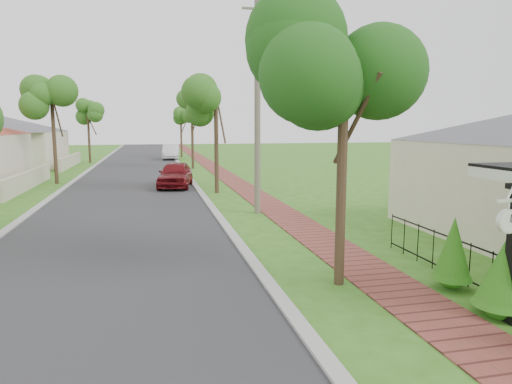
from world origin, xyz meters
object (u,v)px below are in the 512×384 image
object	(u,v)px
near_tree	(345,69)
parked_car_white	(171,152)
utility_pole	(257,108)
station_clock	(508,219)
parked_car_red	(175,175)

from	to	relation	value
near_tree	parked_car_white	bearing A→B (deg)	92.90
utility_pole	station_clock	world-z (taller)	utility_pole
parked_car_white	utility_pole	size ratio (longest dim) A/B	0.57
near_tree	station_clock	xyz separation A→B (m)	(1.86, -2.74, -2.76)
parked_car_white	station_clock	world-z (taller)	station_clock
parked_car_white	station_clock	distance (m)	42.31
parked_car_white	near_tree	xyz separation A→B (m)	(2.00, -39.37, 3.93)
near_tree	station_clock	distance (m)	4.31
utility_pole	parked_car_white	bearing A→B (deg)	93.89
parked_car_red	station_clock	size ratio (longest dim) A/B	6.20
utility_pole	station_clock	bearing A→B (deg)	-81.11
parked_car_red	parked_car_white	distance (m)	22.20
utility_pole	station_clock	xyz separation A→B (m)	(1.76, -11.24, -2.27)
near_tree	station_clock	size ratio (longest dim) A/B	8.50
parked_car_red	utility_pole	distance (m)	9.77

